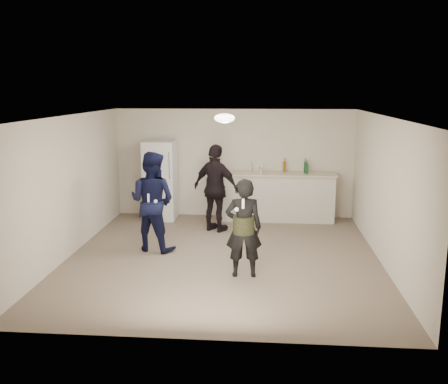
# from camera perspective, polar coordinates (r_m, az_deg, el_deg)

# --- Properties ---
(floor) EXTENTS (6.00, 6.00, 0.00)m
(floor) POSITION_cam_1_polar(r_m,az_deg,el_deg) (8.99, -0.11, -7.46)
(floor) COLOR #6B5B4C
(floor) RESTS_ON ground
(ceiling) EXTENTS (6.00, 6.00, 0.00)m
(ceiling) POSITION_cam_1_polar(r_m,az_deg,el_deg) (8.50, -0.11, 8.67)
(ceiling) COLOR silver
(ceiling) RESTS_ON wall_back
(wall_back) EXTENTS (6.00, 0.00, 6.00)m
(wall_back) POSITION_cam_1_polar(r_m,az_deg,el_deg) (11.61, 1.15, 3.30)
(wall_back) COLOR beige
(wall_back) RESTS_ON floor
(wall_front) EXTENTS (6.00, 0.00, 6.00)m
(wall_front) POSITION_cam_1_polar(r_m,az_deg,el_deg) (5.76, -2.66, -5.50)
(wall_front) COLOR beige
(wall_front) RESTS_ON floor
(wall_left) EXTENTS (0.00, 6.00, 6.00)m
(wall_left) POSITION_cam_1_polar(r_m,az_deg,el_deg) (9.30, -17.25, 0.64)
(wall_left) COLOR beige
(wall_left) RESTS_ON floor
(wall_right) EXTENTS (0.00, 6.00, 6.00)m
(wall_right) POSITION_cam_1_polar(r_m,az_deg,el_deg) (8.86, 17.90, 0.07)
(wall_right) COLOR beige
(wall_right) RESTS_ON floor
(counter) EXTENTS (2.60, 0.56, 1.05)m
(counter) POSITION_cam_1_polar(r_m,az_deg,el_deg) (11.39, 5.92, -0.64)
(counter) COLOR beige
(counter) RESTS_ON floor
(counter_top) EXTENTS (2.68, 0.64, 0.04)m
(counter_top) POSITION_cam_1_polar(r_m,az_deg,el_deg) (11.29, 5.98, 2.07)
(counter_top) COLOR beige
(counter_top) RESTS_ON counter
(fridge) EXTENTS (0.70, 0.70, 1.80)m
(fridge) POSITION_cam_1_polar(r_m,az_deg,el_deg) (11.50, -7.27, 1.35)
(fridge) COLOR white
(fridge) RESTS_ON floor
(fridge_handle) EXTENTS (0.02, 0.02, 0.60)m
(fridge_handle) POSITION_cam_1_polar(r_m,az_deg,el_deg) (11.02, -6.30, 3.03)
(fridge_handle) COLOR silver
(fridge_handle) RESTS_ON fridge
(ceiling_dome) EXTENTS (0.36, 0.36, 0.16)m
(ceiling_dome) POSITION_cam_1_polar(r_m,az_deg,el_deg) (8.80, 0.05, 8.45)
(ceiling_dome) COLOR white
(ceiling_dome) RESTS_ON ceiling
(shaker) EXTENTS (0.08, 0.08, 0.17)m
(shaker) POSITION_cam_1_polar(r_m,az_deg,el_deg) (11.19, 4.26, 2.56)
(shaker) COLOR silver
(shaker) RESTS_ON counter_top
(man) EXTENTS (1.06, 0.93, 1.84)m
(man) POSITION_cam_1_polar(r_m,az_deg,el_deg) (9.26, -8.21, -1.07)
(man) COLOR #0E133E
(man) RESTS_ON floor
(woman) EXTENTS (0.61, 0.43, 1.59)m
(woman) POSITION_cam_1_polar(r_m,az_deg,el_deg) (7.90, 2.26, -4.13)
(woman) COLOR black
(woman) RESTS_ON floor
(camo_shorts) EXTENTS (0.34, 0.34, 0.28)m
(camo_shorts) POSITION_cam_1_polar(r_m,az_deg,el_deg) (7.89, 2.26, -3.76)
(camo_shorts) COLOR #303618
(camo_shorts) RESTS_ON woman
(spectator) EXTENTS (1.16, 0.90, 1.83)m
(spectator) POSITION_cam_1_polar(r_m,az_deg,el_deg) (10.38, -0.91, 0.42)
(spectator) COLOR black
(spectator) RESTS_ON floor
(remote_man) EXTENTS (0.04, 0.04, 0.15)m
(remote_man) POSITION_cam_1_polar(r_m,az_deg,el_deg) (8.97, -8.63, -0.66)
(remote_man) COLOR silver
(remote_man) RESTS_ON man
(nunchuk_man) EXTENTS (0.07, 0.07, 0.07)m
(nunchuk_man) POSITION_cam_1_polar(r_m,az_deg,el_deg) (8.98, -7.82, -1.07)
(nunchuk_man) COLOR white
(nunchuk_man) RESTS_ON man
(remote_woman) EXTENTS (0.04, 0.04, 0.15)m
(remote_woman) POSITION_cam_1_polar(r_m,az_deg,el_deg) (7.55, 2.20, -1.34)
(remote_woman) COLOR white
(remote_woman) RESTS_ON woman
(nunchuk_woman) EXTENTS (0.07, 0.07, 0.07)m
(nunchuk_woman) POSITION_cam_1_polar(r_m,az_deg,el_deg) (7.60, 1.45, -2.01)
(nunchuk_woman) COLOR white
(nunchuk_woman) RESTS_ON woman
(bottle_cluster) EXTENTS (1.32, 0.26, 0.26)m
(bottle_cluster) POSITION_cam_1_polar(r_m,az_deg,el_deg) (11.35, 7.45, 2.77)
(bottle_cluster) COLOR #144821
(bottle_cluster) RESTS_ON counter_top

